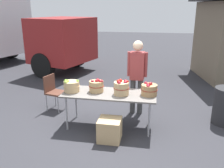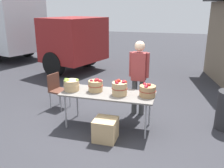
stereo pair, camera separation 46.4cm
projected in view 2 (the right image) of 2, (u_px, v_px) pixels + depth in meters
ground_plane at (108, 126)px, 5.19m from camera, size 40.00×40.00×0.00m
market_table at (108, 95)px, 4.97m from camera, size 1.90×0.76×0.75m
apple_basket_green_0 at (71, 85)px, 5.09m from camera, size 0.34×0.34×0.27m
apple_basket_red_0 at (96, 85)px, 5.03m from camera, size 0.31×0.31×0.28m
apple_basket_red_1 at (120, 88)px, 4.81m from camera, size 0.32×0.32×0.32m
apple_basket_red_2 at (147, 90)px, 4.75m from camera, size 0.34×0.34×0.27m
vendor_adult at (139, 73)px, 5.48m from camera, size 0.46×0.24×1.72m
box_truck at (14, 28)px, 11.04m from camera, size 7.99×4.41×2.75m
folding_chair at (57, 88)px, 6.03m from camera, size 0.48×0.48×0.86m
produce_crate at (106, 129)px, 4.60m from camera, size 0.42×0.42×0.42m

